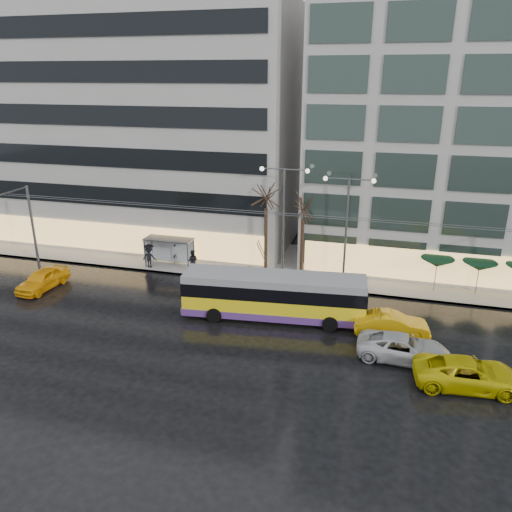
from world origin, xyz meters
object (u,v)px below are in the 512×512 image
at_px(street_lamp_near, 284,208).
at_px(taxi_a, 43,279).
at_px(bus_shelter, 166,245).
at_px(trolleybus, 274,297).

relative_size(street_lamp_near, taxi_a, 1.91).
xyz_separation_m(bus_shelter, street_lamp_near, (10.38, 0.11, 4.03)).
height_order(trolleybus, bus_shelter, trolleybus).
distance_m(trolleybus, taxi_a, 18.71).
bearing_deg(street_lamp_near, trolleybus, -82.46).
bearing_deg(taxi_a, bus_shelter, 48.08).
relative_size(trolleybus, bus_shelter, 3.02).
xyz_separation_m(trolleybus, street_lamp_near, (-0.97, 7.34, 4.42)).
relative_size(trolleybus, taxi_a, 2.68).
bearing_deg(bus_shelter, taxi_a, -135.93).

